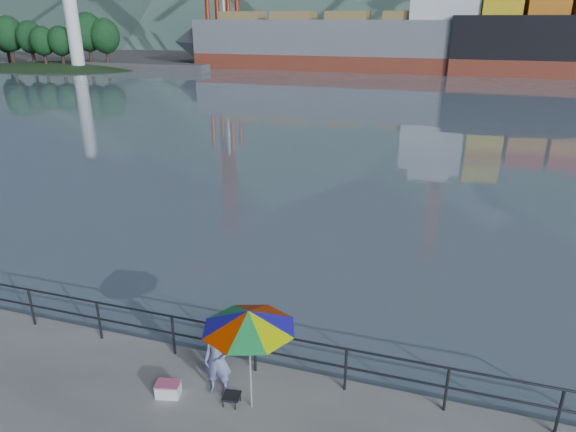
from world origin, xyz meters
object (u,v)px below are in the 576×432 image
object	(u,v)px
beach_umbrella	(249,320)
cooler_bag	(168,390)
fisherman	(218,360)
bulk_carrier	(354,39)

from	to	relation	value
beach_umbrella	cooler_bag	world-z (taller)	beach_umbrella
fisherman	beach_umbrella	size ratio (longest dim) A/B	0.72
cooler_bag	bulk_carrier	world-z (taller)	bulk_carrier
fisherman	cooler_bag	bearing A→B (deg)	-165.36
fisherman	beach_umbrella	world-z (taller)	beach_umbrella
fisherman	cooler_bag	distance (m)	1.24
fisherman	cooler_bag	xyz separation A→B (m)	(-0.95, -0.42, -0.66)
cooler_bag	bulk_carrier	distance (m)	74.31
fisherman	beach_umbrella	distance (m)	1.48
bulk_carrier	beach_umbrella	bearing A→B (deg)	-80.50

